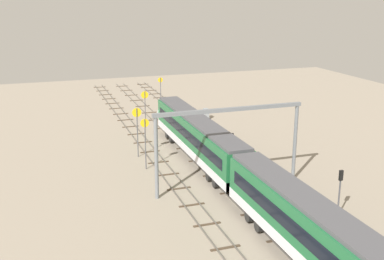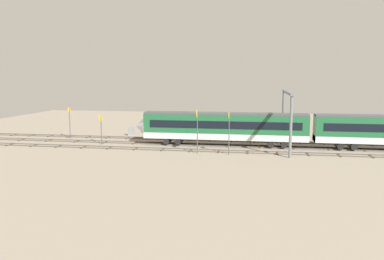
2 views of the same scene
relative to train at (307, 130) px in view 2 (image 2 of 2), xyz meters
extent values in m
plane|color=gray|center=(16.13, 0.00, -2.66)|extent=(106.66, 106.66, 0.00)
cube|color=#59544C|center=(16.13, -5.25, -2.58)|extent=(90.66, 0.07, 0.16)
cube|color=#59544C|center=(16.13, -3.82, -2.58)|extent=(90.66, 0.07, 0.16)
cube|color=#473828|center=(-10.02, -4.54, -2.62)|extent=(0.24, 2.40, 0.08)
cube|color=#473828|center=(-6.54, -4.54, -2.62)|extent=(0.24, 2.40, 0.08)
cube|color=#473828|center=(-3.05, -4.54, -2.62)|extent=(0.24, 2.40, 0.08)
cube|color=#473828|center=(0.44, -4.54, -2.62)|extent=(0.24, 2.40, 0.08)
cube|color=#473828|center=(3.92, -4.54, -2.62)|extent=(0.24, 2.40, 0.08)
cube|color=#473828|center=(7.41, -4.54, -2.62)|extent=(0.24, 2.40, 0.08)
cube|color=#473828|center=(10.90, -4.54, -2.62)|extent=(0.24, 2.40, 0.08)
cube|color=#473828|center=(14.38, -4.54, -2.62)|extent=(0.24, 2.40, 0.08)
cube|color=#473828|center=(17.87, -4.54, -2.62)|extent=(0.24, 2.40, 0.08)
cube|color=#473828|center=(21.36, -4.54, -2.62)|extent=(0.24, 2.40, 0.08)
cube|color=#473828|center=(24.85, -4.54, -2.62)|extent=(0.24, 2.40, 0.08)
cube|color=#473828|center=(28.33, -4.54, -2.62)|extent=(0.24, 2.40, 0.08)
cube|color=#473828|center=(31.82, -4.54, -2.62)|extent=(0.24, 2.40, 0.08)
cube|color=#473828|center=(35.31, -4.54, -2.62)|extent=(0.24, 2.40, 0.08)
cube|color=#473828|center=(38.79, -4.54, -2.62)|extent=(0.24, 2.40, 0.08)
cube|color=#473828|center=(42.28, -4.54, -2.62)|extent=(0.24, 2.40, 0.08)
cube|color=#473828|center=(45.77, -4.54, -2.62)|extent=(0.24, 2.40, 0.08)
cube|color=#473828|center=(49.25, -4.54, -2.62)|extent=(0.24, 2.40, 0.08)
cube|color=#59544C|center=(16.13, -0.72, -2.58)|extent=(90.66, 0.07, 0.16)
cube|color=#59544C|center=(16.13, 0.72, -2.58)|extent=(90.66, 0.07, 0.16)
cube|color=#473828|center=(-7.73, 0.00, -2.62)|extent=(0.24, 2.40, 0.08)
cube|color=#473828|center=(-2.96, 0.00, -2.62)|extent=(0.24, 2.40, 0.08)
cube|color=#473828|center=(1.81, 0.00, -2.62)|extent=(0.24, 2.40, 0.08)
cube|color=#473828|center=(6.58, 0.00, -2.62)|extent=(0.24, 2.40, 0.08)
cube|color=#473828|center=(11.36, 0.00, -2.62)|extent=(0.24, 2.40, 0.08)
cube|color=#473828|center=(16.13, 0.00, -2.62)|extent=(0.24, 2.40, 0.08)
cube|color=#473828|center=(20.90, 0.00, -2.62)|extent=(0.24, 2.40, 0.08)
cube|color=#473828|center=(25.67, 0.00, -2.62)|extent=(0.24, 2.40, 0.08)
cube|color=#473828|center=(30.44, 0.00, -2.62)|extent=(0.24, 2.40, 0.08)
cube|color=#473828|center=(35.21, 0.00, -2.62)|extent=(0.24, 2.40, 0.08)
cube|color=#473828|center=(39.99, 0.00, -2.62)|extent=(0.24, 2.40, 0.08)
cube|color=#473828|center=(44.76, 0.00, -2.62)|extent=(0.24, 2.40, 0.08)
cube|color=#59544C|center=(16.13, 3.82, -2.58)|extent=(90.66, 0.07, 0.16)
cube|color=#59544C|center=(16.13, 5.25, -2.58)|extent=(90.66, 0.07, 0.16)
cube|color=#473828|center=(-7.52, 4.54, -2.62)|extent=(0.24, 2.40, 0.08)
cube|color=#473828|center=(-3.58, 4.54, -2.62)|extent=(0.24, 2.40, 0.08)
cube|color=#473828|center=(0.36, 4.54, -2.62)|extent=(0.24, 2.40, 0.08)
cube|color=#473828|center=(4.30, 4.54, -2.62)|extent=(0.24, 2.40, 0.08)
cube|color=#473828|center=(8.24, 4.54, -2.62)|extent=(0.24, 2.40, 0.08)
cube|color=#473828|center=(12.19, 4.54, -2.62)|extent=(0.24, 2.40, 0.08)
cube|color=#473828|center=(16.13, 4.54, -2.62)|extent=(0.24, 2.40, 0.08)
cube|color=#473828|center=(20.07, 4.54, -2.62)|extent=(0.24, 2.40, 0.08)
cube|color=#473828|center=(24.01, 4.54, -2.62)|extent=(0.24, 2.40, 0.08)
cube|color=#473828|center=(27.95, 4.54, -2.62)|extent=(0.24, 2.40, 0.08)
cube|color=#473828|center=(31.90, 4.54, -2.62)|extent=(0.24, 2.40, 0.08)
cube|color=#473828|center=(35.84, 4.54, -2.62)|extent=(0.24, 2.40, 0.08)
cube|color=#473828|center=(39.78, 4.54, -2.62)|extent=(0.24, 2.40, 0.08)
cube|color=#473828|center=(43.72, 4.54, -2.62)|extent=(0.24, 2.40, 0.08)
cube|color=#1E6638|center=(11.80, 0.00, 0.20)|extent=(24.00, 2.90, 3.60)
cube|color=silver|center=(11.80, 0.00, -1.15)|extent=(24.00, 2.94, 0.90)
cube|color=#4C4C51|center=(11.80, 0.00, 2.15)|extent=(24.00, 2.50, 0.30)
cube|color=black|center=(11.80, -1.46, 0.63)|extent=(22.00, 0.04, 1.10)
cube|color=black|center=(11.80, 1.46, 0.63)|extent=(22.00, 0.04, 1.10)
cylinder|color=black|center=(3.22, 0.00, -2.05)|extent=(0.90, 2.70, 0.90)
cylinder|color=black|center=(5.02, 0.00, -2.05)|extent=(0.90, 2.70, 0.90)
cylinder|color=black|center=(18.58, 0.00, -2.05)|extent=(0.90, 2.70, 0.90)
cylinder|color=black|center=(20.38, 0.00, -2.05)|extent=(0.90, 2.70, 0.90)
cylinder|color=black|center=(-6.22, 0.00, -2.05)|extent=(0.90, 2.70, 0.90)
cylinder|color=black|center=(-4.42, 0.00, -2.05)|extent=(0.90, 2.70, 0.90)
cone|color=silver|center=(24.60, 0.00, 0.02)|extent=(1.60, 3.24, 3.24)
cylinder|color=slate|center=(2.89, -7.30, 1.24)|extent=(0.36, 0.36, 7.80)
cylinder|color=slate|center=(2.89, 7.10, 1.24)|extent=(0.36, 0.36, 7.80)
cube|color=slate|center=(2.89, -0.10, 5.32)|extent=(0.40, 15.00, 0.35)
cylinder|color=#4C4C51|center=(14.88, 6.27, 0.26)|extent=(0.12, 0.12, 5.84)
cylinder|color=yellow|center=(14.92, 6.27, 2.70)|extent=(0.05, 1.07, 1.07)
cube|color=black|center=(14.95, 6.27, 2.70)|extent=(0.02, 0.48, 0.12)
cylinder|color=#4C4C51|center=(37.69, -2.62, -0.08)|extent=(0.12, 0.12, 5.16)
cylinder|color=yellow|center=(37.73, -2.62, 2.13)|extent=(0.05, 0.84, 0.84)
cube|color=black|center=(37.76, -2.62, 2.13)|extent=(0.02, 0.38, 0.12)
cylinder|color=#4C4C51|center=(30.33, 1.77, -0.40)|extent=(0.12, 0.12, 4.52)
cylinder|color=yellow|center=(30.37, 1.77, 1.37)|extent=(0.05, 1.10, 1.10)
cube|color=black|center=(30.40, 1.77, 1.37)|extent=(0.02, 0.49, 0.12)
cylinder|color=#4C4C51|center=(10.67, 6.33, 0.16)|extent=(0.12, 0.12, 5.63)
cylinder|color=yellow|center=(10.71, 6.33, 2.55)|extent=(0.05, 0.94, 0.94)
cube|color=black|center=(10.74, 6.33, 2.55)|extent=(0.02, 0.42, 0.12)
cylinder|color=#4C4C51|center=(-5.82, -6.53, -0.97)|extent=(0.14, 0.14, 3.38)
cube|color=black|center=(-5.82, -6.53, 1.17)|extent=(0.20, 0.32, 0.90)
sphere|color=green|center=(-5.71, -6.53, 1.37)|extent=(0.20, 0.20, 0.20)
sphere|color=#262626|center=(-5.71, -6.53, 0.97)|extent=(0.20, 0.20, 0.20)
cylinder|color=#4C4C51|center=(8.01, -2.63, -1.12)|extent=(0.14, 0.14, 3.08)
cube|color=black|center=(8.01, -2.63, 0.87)|extent=(0.20, 0.32, 0.90)
sphere|color=red|center=(8.12, -2.63, 1.07)|extent=(0.20, 0.20, 0.20)
sphere|color=#262626|center=(8.12, -2.63, 0.67)|extent=(0.20, 0.20, 0.20)
cube|color=gray|center=(28.68, -7.34, -1.86)|extent=(1.05, 0.67, 1.60)
cube|color=#333333|center=(29.22, -7.34, -1.62)|extent=(0.02, 0.47, 0.24)
camera|label=1|loc=(-36.39, 16.96, 15.69)|focal=43.88mm
camera|label=2|loc=(7.27, 55.76, 7.45)|focal=35.60mm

